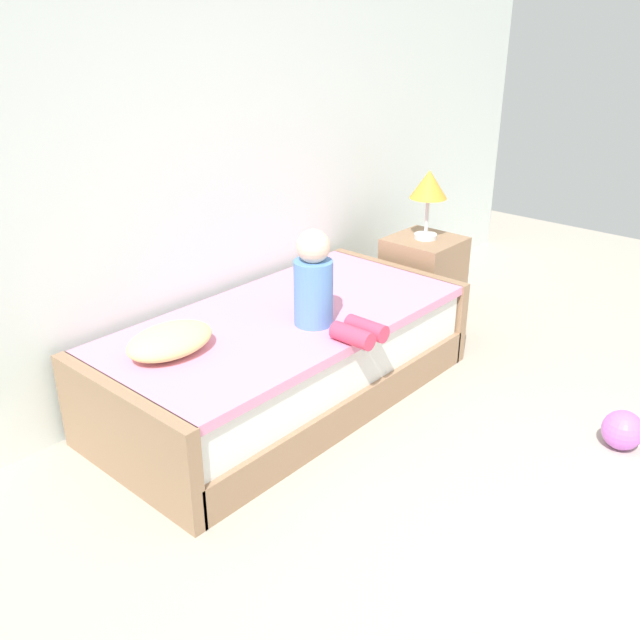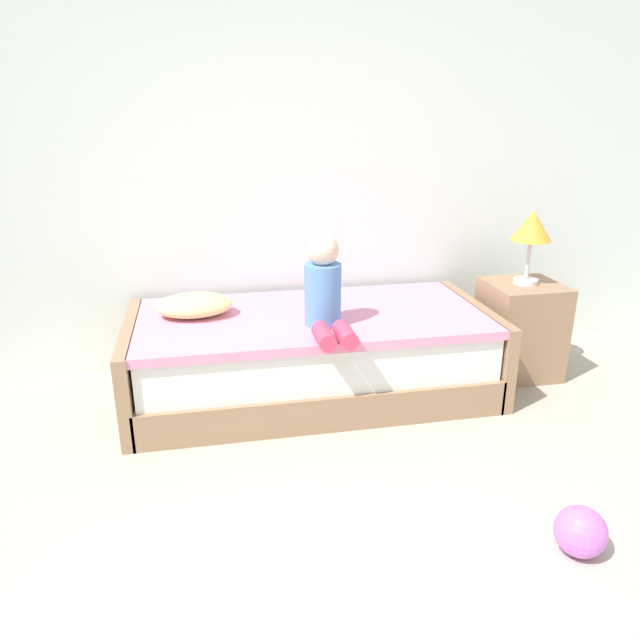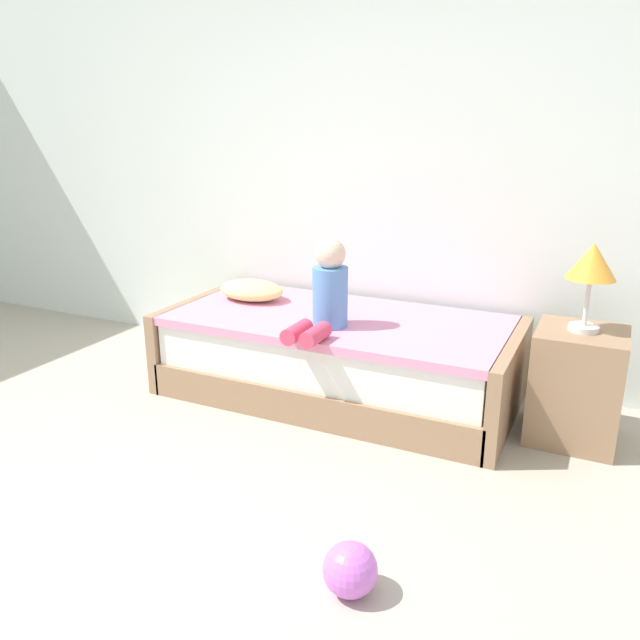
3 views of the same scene
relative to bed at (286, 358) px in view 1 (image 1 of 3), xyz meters
The scene contains 8 objects.
ground_plane 2.04m from the bed, 99.70° to the right, with size 9.20×9.20×0.00m, color #B2A899.
wall_rear 1.39m from the bed, 119.66° to the left, with size 7.20×0.10×2.90m, color silver.
bed is the anchor object (origin of this frame).
nightstand 1.35m from the bed, ahead, with size 0.44×0.44×0.60m, color #997556.
table_lamp 1.52m from the bed, ahead, with size 0.24×0.24×0.45m.
child_figure 0.51m from the bed, 82.71° to the right, with size 0.20×0.51×0.50m.
pillow 0.74m from the bed, behind, with size 0.44×0.30×0.13m, color #F2E58C.
toy_ball 1.74m from the bed, 64.42° to the right, with size 0.20×0.20×0.20m, color #CC66D8.
Camera 1 is at (-2.02, -0.34, 1.98)m, focal length 38.72 mm.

